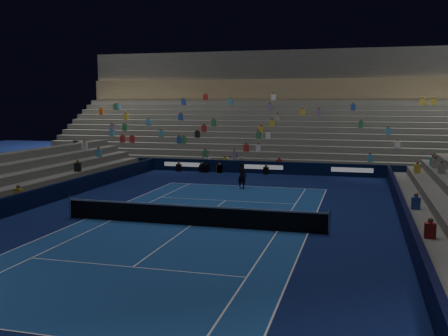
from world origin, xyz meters
TOP-DOWN VIEW (x-y plane):
  - ground at (0.00, 0.00)m, footprint 90.00×90.00m
  - court_surface at (0.00, 0.00)m, footprint 10.97×23.77m
  - sponsor_barrier_far at (0.00, 18.50)m, footprint 44.00×0.25m
  - sponsor_barrier_east at (9.70, 0.00)m, footprint 0.25×37.00m
  - sponsor_barrier_west at (-9.70, 0.00)m, footprint 0.25×37.00m
  - grandstand_main at (0.00, 27.90)m, footprint 44.00×15.20m
  - tennis_net at (0.00, 0.00)m, footprint 12.90×0.10m
  - tennis_player at (-0.05, 10.80)m, footprint 0.76×0.62m
  - broadcast_camera at (-4.86, 18.07)m, footprint 0.58×1.01m

SIDE VIEW (x-z plane):
  - ground at x=0.00m, z-range 0.00..0.00m
  - court_surface at x=0.00m, z-range 0.00..0.01m
  - broadcast_camera at x=-4.86m, z-range 0.01..0.68m
  - sponsor_barrier_far at x=0.00m, z-range 0.00..1.00m
  - sponsor_barrier_east at x=9.70m, z-range 0.00..1.00m
  - sponsor_barrier_west at x=-9.70m, z-range 0.00..1.00m
  - tennis_net at x=0.00m, z-range -0.05..1.05m
  - tennis_player at x=-0.05m, z-range 0.00..1.79m
  - grandstand_main at x=0.00m, z-range -2.22..8.98m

